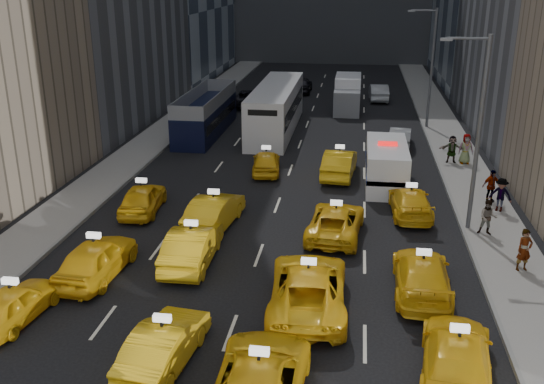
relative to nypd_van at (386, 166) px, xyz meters
The scene contains 36 objects.
ground 18.99m from the nypd_van, 107.41° to the right, with size 160.00×160.00×0.00m, color black.
sidewalk_west 17.62m from the nypd_van, 156.87° to the left, with size 3.00×90.00×0.15m, color gray.
sidewalk_east 8.49m from the nypd_van, 55.06° to the left, with size 3.00×90.00×0.15m, color gray.
curb_west 16.30m from the nypd_van, 154.86° to the left, with size 0.15×90.00×0.18m, color slate.
curb_east 7.76m from the nypd_van, 63.95° to the left, with size 0.15×90.00×0.18m, color slate.
streetlight_near 7.98m from the nypd_van, 60.06° to the right, with size 2.15×0.22×9.00m.
streetlight_far 14.84m from the nypd_van, 75.84° to the left, with size 2.15×0.22×9.00m.
taxi_4 21.08m from the nypd_van, 128.84° to the right, with size 1.58×3.92×1.34m, color yellow.
taxi_5 19.52m from the nypd_van, 112.00° to the right, with size 1.51×4.32×1.42m, color yellow.
taxi_6 19.92m from the nypd_van, 101.92° to the right, with size 2.53×5.48×1.52m, color yellow.
taxi_7 17.53m from the nypd_van, 85.15° to the right, with size 2.04×5.03×1.46m, color yellow.
taxi_8 17.45m from the nypd_van, 132.23° to the right, with size 1.87×4.64×1.58m, color yellow.
taxi_9 13.93m from the nypd_van, 126.53° to the right, with size 1.68×4.82×1.59m, color yellow.
taxi_10 14.44m from the nypd_van, 102.90° to the right, with size 2.70×5.85×1.62m, color yellow.
taxi_11 12.45m from the nypd_van, 85.77° to the right, with size 2.06×5.07×1.47m, color yellow.
taxi_12 13.66m from the nypd_van, 154.03° to the right, with size 1.73×4.30×1.47m, color yellow.
taxi_13 11.05m from the nypd_van, 138.47° to the right, with size 1.65×4.73×1.56m, color yellow.
taxi_14 7.97m from the nypd_van, 108.42° to the right, with size 2.31×5.01×1.39m, color yellow.
taxi_15 4.63m from the nypd_van, 76.74° to the right, with size 1.90×4.68×1.36m, color yellow.
taxi_16 7.17m from the nypd_van, behind, with size 1.62×4.03×1.37m, color yellow.
taxi_17 2.93m from the nypd_van, 156.89° to the left, with size 1.70×4.86×1.60m, color yellow.
nypd_van is the anchor object (origin of this frame).
double_decker 16.38m from the nypd_van, 142.25° to the left, with size 3.34×10.92×3.13m.
city_bus 14.02m from the nypd_van, 124.16° to the left, with size 4.47×13.59×3.45m.
box_truck 19.78m from the nypd_van, 97.75° to the left, with size 2.31×6.42×2.92m.
misc_car_0 8.48m from the nypd_van, 81.36° to the left, with size 1.42×4.07×1.34m, color #B2B5BA.
misc_car_1 23.24m from the nypd_van, 119.84° to the left, with size 2.42×5.25×1.46m, color black.
misc_car_2 26.41m from the nypd_van, 96.39° to the left, with size 1.92×4.72×1.37m, color slate.
misc_car_3 28.30m from the nypd_van, 105.13° to the left, with size 1.86×4.61×1.57m, color black.
misc_car_4 24.41m from the nypd_van, 89.64° to the left, with size 1.64×4.70×1.55m, color #AFB3B7.
pedestrian_0 11.43m from the nypd_van, 63.59° to the right, with size 0.64×0.42×1.76m, color gray.
pedestrian_1 8.04m from the nypd_van, 57.43° to the right, with size 0.80×0.44×1.65m, color gray.
pedestrian_2 6.63m from the nypd_van, 33.86° to the right, with size 1.11×0.46×1.72m, color gray.
pedestrian_3 5.80m from the nypd_van, 24.33° to the right, with size 1.01×0.46×1.72m, color gray.
pedestrian_4 6.67m from the nypd_van, 40.95° to the left, with size 0.92×0.50×1.89m, color gray.
pedestrian_5 6.16m from the nypd_van, 46.65° to the left, with size 1.58×0.46×1.71m, color gray.
Camera 1 is at (3.87, -15.20, 11.45)m, focal length 40.00 mm.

